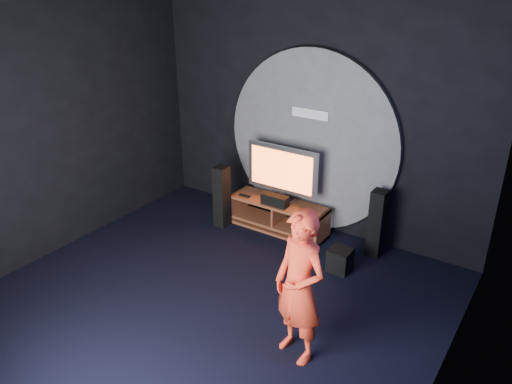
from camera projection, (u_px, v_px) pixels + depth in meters
floor at (205, 307)px, 5.70m from camera, size 5.00×5.00×0.00m
back_wall at (314, 110)px, 6.87m from camera, size 5.00×0.04×3.50m
left_wall at (44, 124)px, 6.24m from camera, size 0.04×5.00×3.50m
right_wall at (456, 231)px, 3.71m from camera, size 0.04×5.00×3.50m
wall_disc_panel at (311, 142)px, 7.01m from camera, size 2.60×0.11×2.60m
media_console at (279, 218)px, 7.30m from camera, size 1.47×0.45×0.45m
tv at (282, 171)px, 7.07m from camera, size 1.11×0.22×0.82m
center_speaker at (275, 200)px, 7.08m from camera, size 0.40×0.15×0.15m
remote at (245, 196)px, 7.37m from camera, size 0.18×0.05×0.02m
tower_speaker_left at (222, 196)px, 7.33m from camera, size 0.19×0.21×0.93m
tower_speaker_right at (377, 223)px, 6.56m from camera, size 0.19×0.21×0.93m
subwoofer at (340, 260)px, 6.33m from camera, size 0.27×0.27×0.30m
player at (300, 287)px, 4.69m from camera, size 0.67×0.53×1.59m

